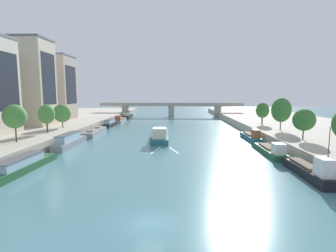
# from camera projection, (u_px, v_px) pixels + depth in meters

# --- Properties ---
(ground_plane) EXTENTS (400.00, 400.00, 0.00)m
(ground_plane) POSITION_uv_depth(u_px,v_px,m) (149.00, 223.00, 22.57)
(ground_plane) COLOR teal
(quay_left) EXTENTS (36.00, 170.00, 2.27)m
(quay_left) POSITION_uv_depth(u_px,v_px,m) (35.00, 127.00, 78.22)
(quay_left) COLOR #B7AD9E
(quay_left) RESTS_ON ground
(quay_right) EXTENTS (36.00, 170.00, 2.27)m
(quay_right) POSITION_uv_depth(u_px,v_px,m) (305.00, 128.00, 75.72)
(quay_right) COLOR #B7AD9E
(quay_right) RESTS_ON ground
(barge_midriver) EXTENTS (4.86, 21.12, 3.51)m
(barge_midriver) POSITION_uv_depth(u_px,v_px,m) (160.00, 135.00, 64.35)
(barge_midriver) COLOR #23666B
(barge_midriver) RESTS_ON ground
(wake_behind_barge) EXTENTS (5.60, 6.00, 0.03)m
(wake_behind_barge) POSITION_uv_depth(u_px,v_px,m) (165.00, 150.00, 51.17)
(wake_behind_barge) COLOR silver
(wake_behind_barge) RESTS_ON ground
(moored_boat_left_end) EXTENTS (3.18, 14.51, 2.24)m
(moored_boat_left_end) POSITION_uv_depth(u_px,v_px,m) (23.00, 165.00, 37.47)
(moored_boat_left_end) COLOR #235633
(moored_boat_left_end) RESTS_ON ground
(moored_boat_left_near) EXTENTS (2.61, 13.92, 2.90)m
(moored_boat_left_near) POSITION_uv_depth(u_px,v_px,m) (70.00, 141.00, 54.82)
(moored_boat_left_near) COLOR gray
(moored_boat_left_near) RESTS_ON ground
(moored_boat_left_second) EXTENTS (3.60, 15.57, 2.43)m
(moored_boat_left_second) POSITION_uv_depth(u_px,v_px,m) (95.00, 132.00, 71.43)
(moored_boat_left_second) COLOR gray
(moored_boat_left_second) RESTS_ON ground
(moored_boat_left_upstream) EXTENTS (2.54, 12.42, 2.62)m
(moored_boat_left_upstream) POSITION_uv_depth(u_px,v_px,m) (110.00, 123.00, 88.02)
(moored_boat_left_upstream) COLOR black
(moored_boat_left_upstream) RESTS_ON ground
(moored_boat_left_lone) EXTENTS (3.26, 15.15, 2.75)m
(moored_boat_left_lone) POSITION_uv_depth(u_px,v_px,m) (120.00, 120.00, 103.07)
(moored_boat_left_lone) COLOR gray
(moored_boat_left_lone) RESTS_ON ground
(moored_boat_left_downstream) EXTENTS (2.90, 15.89, 2.86)m
(moored_boat_left_downstream) POSITION_uv_depth(u_px,v_px,m) (127.00, 115.00, 120.42)
(moored_boat_left_downstream) COLOR black
(moored_boat_left_downstream) RESTS_ON ground
(moored_boat_right_midway) EXTENTS (2.12, 12.24, 3.56)m
(moored_boat_right_midway) POSITION_uv_depth(u_px,v_px,m) (309.00, 170.00, 34.42)
(moored_boat_right_midway) COLOR black
(moored_boat_right_midway) RESTS_ON ground
(moored_boat_right_end) EXTENTS (2.76, 12.66, 2.84)m
(moored_boat_right_end) POSITION_uv_depth(u_px,v_px,m) (271.00, 150.00, 47.37)
(moored_boat_right_end) COLOR #235633
(moored_boat_right_end) RESTS_ON ground
(moored_boat_right_downstream) EXTENTS (2.20, 12.13, 3.10)m
(moored_boat_right_downstream) POSITION_uv_depth(u_px,v_px,m) (251.00, 136.00, 62.16)
(moored_boat_right_downstream) COLOR #23666B
(moored_boat_right_downstream) RESTS_ON ground
(tree_left_third) EXTENTS (4.11, 4.11, 6.96)m
(tree_left_third) POSITION_uv_depth(u_px,v_px,m) (15.00, 117.00, 47.30)
(tree_left_third) COLOR brown
(tree_left_third) RESTS_ON quay_left
(tree_left_midway) EXTENTS (3.63, 3.63, 6.44)m
(tree_left_midway) POSITION_uv_depth(u_px,v_px,m) (46.00, 114.00, 58.79)
(tree_left_midway) COLOR brown
(tree_left_midway) RESTS_ON quay_left
(tree_left_nearest) EXTENTS (4.49, 4.49, 6.18)m
(tree_left_nearest) POSITION_uv_depth(u_px,v_px,m) (62.00, 113.00, 67.85)
(tree_left_nearest) COLOR brown
(tree_left_nearest) RESTS_ON quay_left
(tree_right_distant) EXTENTS (4.17, 4.17, 6.01)m
(tree_right_distant) POSITION_uv_depth(u_px,v_px,m) (304.00, 120.00, 49.85)
(tree_right_distant) COLOR brown
(tree_right_distant) RESTS_ON quay_right
(tree_right_past_mid) EXTENTS (4.61, 4.61, 7.91)m
(tree_right_past_mid) POSITION_uv_depth(u_px,v_px,m) (281.00, 110.00, 62.50)
(tree_right_past_mid) COLOR brown
(tree_right_past_mid) RESTS_ON quay_right
(tree_right_end_of_row) EXTENTS (3.71, 3.71, 6.31)m
(tree_right_end_of_row) POSITION_uv_depth(u_px,v_px,m) (263.00, 110.00, 74.88)
(tree_right_end_of_row) COLOR brown
(tree_right_end_of_row) RESTS_ON quay_right
(lamppost_right_bank) EXTENTS (0.28, 0.28, 4.37)m
(lamppost_right_bank) POSITION_uv_depth(u_px,v_px,m) (329.00, 141.00, 36.10)
(lamppost_right_bank) COLOR black
(lamppost_right_bank) RESTS_ON quay_right
(building_left_corner) EXTENTS (12.77, 9.78, 24.02)m
(building_left_corner) POSITION_uv_depth(u_px,v_px,m) (27.00, 82.00, 71.78)
(building_left_corner) COLOR beige
(building_left_corner) RESTS_ON quay_left
(building_left_middle) EXTENTS (10.32, 11.14, 22.06)m
(building_left_middle) POSITION_uv_depth(u_px,v_px,m) (57.00, 87.00, 89.79)
(building_left_middle) COLOR #A89989
(building_left_middle) RESTS_ON quay_left
(bridge_far) EXTENTS (68.71, 4.40, 6.75)m
(bridge_far) POSITION_uv_depth(u_px,v_px,m) (171.00, 108.00, 124.75)
(bridge_far) COLOR #9E998E
(bridge_far) RESTS_ON ground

